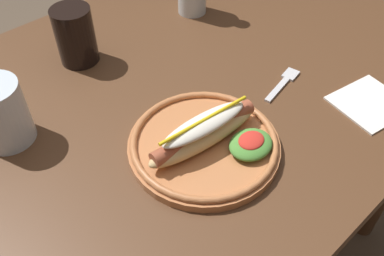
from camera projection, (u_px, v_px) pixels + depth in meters
The scene contains 6 objects.
dining_table at pixel (161, 132), 0.90m from camera, with size 1.36×0.85×0.74m.
hot_dog_plate at pixel (206, 141), 0.72m from camera, with size 0.26×0.26×0.08m.
fork at pixel (284, 82), 0.86m from camera, with size 0.12×0.04×0.00m.
soda_cup at pixel (75, 36), 0.87m from camera, with size 0.08×0.08×0.12m, color black.
water_cup at pixel (0, 114), 0.71m from camera, with size 0.09×0.09×0.12m, color silver.
napkin at pixel (370, 103), 0.81m from camera, with size 0.13×0.12×0.00m, color white.
Camera 1 is at (-0.37, -0.50, 1.29)m, focal length 39.36 mm.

